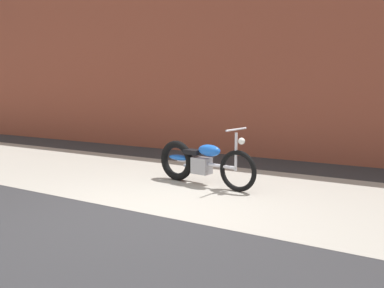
% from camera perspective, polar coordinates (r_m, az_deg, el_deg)
% --- Properties ---
extents(ground_plane, '(80.00, 80.00, 0.00)m').
position_cam_1_polar(ground_plane, '(5.20, -6.75, -10.26)').
color(ground_plane, '#2D2D30').
extents(sidewalk_slab, '(36.00, 3.50, 0.01)m').
position_cam_1_polar(sidewalk_slab, '(6.63, 2.42, -6.23)').
color(sidewalk_slab, '#9E998E').
rests_on(sidewalk_slab, ground).
extents(brick_building_wall, '(36.00, 0.50, 5.20)m').
position_cam_1_polar(brick_building_wall, '(9.67, 12.36, 13.50)').
color(brick_building_wall, brown).
rests_on(brick_building_wall, ground).
extents(motorcycle_blue, '(2.00, 0.64, 1.03)m').
position_cam_1_polar(motorcycle_blue, '(6.67, 0.92, -2.65)').
color(motorcycle_blue, black).
rests_on(motorcycle_blue, ground).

